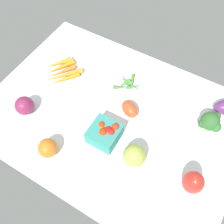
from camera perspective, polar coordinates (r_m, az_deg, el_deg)
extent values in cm
cube|color=white|center=(104.90, 0.00, -0.87)|extent=(104.00, 76.00, 2.00)
ellipsoid|color=red|center=(91.48, 17.99, -14.98)|extent=(8.57, 8.57, 9.91)
sphere|color=#85264E|center=(107.88, -19.32, 1.39)|extent=(7.75, 7.75, 7.75)
sphere|color=#9EAE4B|center=(91.60, 5.15, -9.80)|extent=(8.54, 8.54, 8.54)
cube|color=teal|center=(95.96, -1.73, -4.98)|extent=(11.01, 11.01, 6.66)
sphere|color=red|center=(92.76, -0.18, -4.68)|extent=(2.65, 2.65, 2.65)
sphere|color=red|center=(93.91, 0.78, -3.47)|extent=(3.03, 3.03, 3.03)
sphere|color=red|center=(93.69, -1.72, -4.12)|extent=(2.47, 2.47, 2.47)
sphere|color=red|center=(93.59, -0.77, -4.15)|extent=(3.04, 3.04, 3.04)
sphere|color=red|center=(92.97, -2.04, -4.63)|extent=(3.16, 3.16, 3.16)
sphere|color=red|center=(94.63, -2.36, -2.97)|extent=(2.75, 2.75, 2.75)
cylinder|color=#A7C78A|center=(105.88, 20.71, -3.17)|extent=(3.66, 3.66, 3.64)
sphere|color=#336630|center=(102.19, 21.47, -1.93)|extent=(7.26, 7.26, 7.26)
sphere|color=#2E6936|center=(103.37, 22.64, -0.96)|extent=(3.22, 3.22, 3.22)
sphere|color=#395E2B|center=(102.97, 22.77, -0.88)|extent=(3.05, 3.05, 3.05)
sphere|color=#2C5F34|center=(101.71, 19.87, -2.51)|extent=(3.19, 3.19, 3.19)
sphere|color=#346D36|center=(102.10, 22.58, -3.14)|extent=(3.99, 3.99, 3.99)
cone|color=#4B7A42|center=(113.93, 3.05, 7.19)|extent=(7.29, 5.89, 1.27)
cone|color=#518144|center=(113.53, 3.21, 7.17)|extent=(7.06, 2.46, 1.89)
cone|color=#51822B|center=(113.02, 4.54, 6.63)|extent=(4.86, 9.82, 1.64)
cone|color=#47863E|center=(112.34, 5.47, 5.93)|extent=(7.03, 7.13, 1.27)
cone|color=#4E8D32|center=(112.37, 2.77, 6.44)|extent=(3.89, 6.66, 1.82)
cone|color=#448E31|center=(112.12, 4.76, 5.94)|extent=(8.81, 2.69, 1.42)
cone|color=#4E7D39|center=(111.09, 1.95, 5.69)|extent=(6.54, 5.09, 1.90)
sphere|color=orange|center=(96.00, -14.45, -7.95)|extent=(7.32, 7.32, 7.32)
cone|color=orange|center=(122.21, -12.05, 10.85)|extent=(9.85, 11.51, 2.92)
cone|color=orange|center=(120.25, -11.69, 9.90)|extent=(8.86, 13.39, 2.80)
cone|color=orange|center=(118.61, -11.34, 8.96)|extent=(8.73, 12.54, 2.37)
cone|color=orange|center=(116.89, -11.03, 8.16)|extent=(13.34, 15.31, 2.58)
cone|color=orange|center=(115.55, -10.74, 7.39)|extent=(9.68, 12.95, 2.42)
ellipsoid|color=#E24E24|center=(102.53, 4.04, 0.70)|extent=(9.94, 8.78, 5.46)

